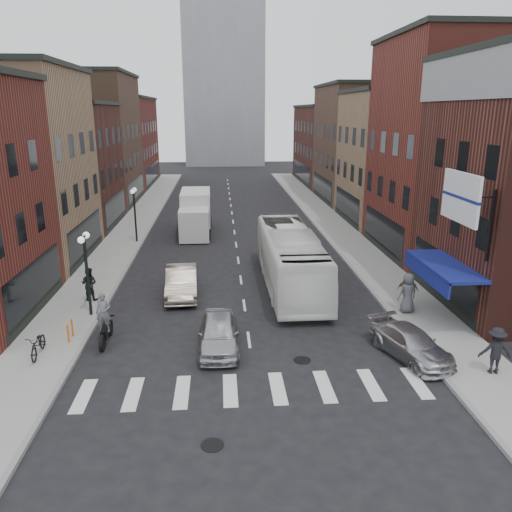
{
  "coord_description": "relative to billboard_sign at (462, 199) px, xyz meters",
  "views": [
    {
      "loc": [
        -1.12,
        -18.68,
        9.53
      ],
      "look_at": [
        0.61,
        5.14,
        2.57
      ],
      "focal_mm": 35.0,
      "sensor_mm": 36.0,
      "label": 1
    }
  ],
  "objects": [
    {
      "name": "ground",
      "position": [
        -8.59,
        -0.5,
        -6.13
      ],
      "size": [
        160.0,
        160.0,
        0.0
      ],
      "primitive_type": "plane",
      "color": "black",
      "rests_on": "ground"
    },
    {
      "name": "sidewalk_left",
      "position": [
        -17.09,
        21.5,
        -6.06
      ],
      "size": [
        3.0,
        74.0,
        0.15
      ],
      "primitive_type": "cube",
      "color": "gray",
      "rests_on": "ground"
    },
    {
      "name": "sidewalk_right",
      "position": [
        -0.09,
        21.5,
        -6.06
      ],
      "size": [
        3.0,
        74.0,
        0.15
      ],
      "primitive_type": "cube",
      "color": "gray",
      "rests_on": "ground"
    },
    {
      "name": "curb_left",
      "position": [
        -15.59,
        21.5,
        -6.13
      ],
      "size": [
        0.2,
        74.0,
        0.16
      ],
      "primitive_type": "cube",
      "color": "gray",
      "rests_on": "ground"
    },
    {
      "name": "curb_right",
      "position": [
        -1.59,
        21.5,
        -6.13
      ],
      "size": [
        0.2,
        74.0,
        0.16
      ],
      "primitive_type": "cube",
      "color": "gray",
      "rests_on": "ground"
    },
    {
      "name": "crosswalk_stripes",
      "position": [
        -8.59,
        -3.5,
        -6.13
      ],
      "size": [
        12.0,
        2.2,
        0.01
      ],
      "primitive_type": "cube",
      "color": "silver",
      "rests_on": "ground"
    },
    {
      "name": "bldg_left_mid_b",
      "position": [
        -23.58,
        23.5,
        -0.98
      ],
      "size": [
        10.3,
        10.2,
        10.3
      ],
      "color": "#3F1C16",
      "rests_on": "ground"
    },
    {
      "name": "bldg_left_far_a",
      "position": [
        -23.58,
        34.5,
        0.52
      ],
      "size": [
        10.3,
        12.2,
        13.3
      ],
      "color": "brown",
      "rests_on": "ground"
    },
    {
      "name": "bldg_left_far_b",
      "position": [
        -23.58,
        48.5,
        -0.48
      ],
      "size": [
        10.3,
        16.2,
        11.3
      ],
      "color": "maroon",
      "rests_on": "ground"
    },
    {
      "name": "bldg_right_mid_a",
      "position": [
        6.41,
        13.5,
        1.02
      ],
      "size": [
        10.3,
        10.2,
        14.3
      ],
      "color": "maroon",
      "rests_on": "ground"
    },
    {
      "name": "bldg_right_mid_b",
      "position": [
        6.41,
        23.5,
        -0.48
      ],
      "size": [
        10.3,
        10.2,
        11.3
      ],
      "color": "#9F7A58",
      "rests_on": "ground"
    },
    {
      "name": "bldg_right_far_a",
      "position": [
        6.41,
        34.5,
        0.02
      ],
      "size": [
        10.3,
        12.2,
        12.3
      ],
      "color": "brown",
      "rests_on": "ground"
    },
    {
      "name": "bldg_right_far_b",
      "position": [
        6.41,
        48.5,
        -0.98
      ],
      "size": [
        10.3,
        16.2,
        10.3
      ],
      "color": "#3F1C16",
      "rests_on": "ground"
    },
    {
      "name": "awning_blue",
      "position": [
        0.34,
        2.0,
        -3.5
      ],
      "size": [
        1.8,
        5.0,
        0.78
      ],
      "color": "navy",
      "rests_on": "ground"
    },
    {
      "name": "billboard_sign",
      "position": [
        0.0,
        0.0,
        0.0
      ],
      "size": [
        1.52,
        3.0,
        3.7
      ],
      "color": "black",
      "rests_on": "ground"
    },
    {
      "name": "distant_tower",
      "position": [
        -8.59,
        77.5,
        18.87
      ],
      "size": [
        14.0,
        14.0,
        50.0
      ],
      "primitive_type": "cube",
      "color": "#9399A0",
      "rests_on": "ground"
    },
    {
      "name": "streetlamp_near",
      "position": [
        -15.99,
        3.5,
        -3.22
      ],
      "size": [
        0.32,
        1.22,
        4.11
      ],
      "color": "black",
      "rests_on": "ground"
    },
    {
      "name": "streetlamp_far",
      "position": [
        -15.99,
        17.5,
        -3.22
      ],
      "size": [
        0.32,
        1.22,
        4.11
      ],
      "color": "black",
      "rests_on": "ground"
    },
    {
      "name": "bike_rack",
      "position": [
        -16.19,
        0.8,
        -5.58
      ],
      "size": [
        0.08,
        0.68,
        0.8
      ],
      "color": "#D8590C",
      "rests_on": "sidewalk_left"
    },
    {
      "name": "box_truck",
      "position": [
        -11.69,
        20.4,
        -4.5
      ],
      "size": [
        2.4,
        7.61,
        3.3
      ],
      "rotation": [
        0.0,
        0.0,
        0.02
      ],
      "color": "silver",
      "rests_on": "ground"
    },
    {
      "name": "motorcycle_rider",
      "position": [
        -14.67,
        0.63,
        -5.07
      ],
      "size": [
        0.64,
        2.24,
        2.28
      ],
      "rotation": [
        0.0,
        0.0,
        0.05
      ],
      "color": "black",
      "rests_on": "ground"
    },
    {
      "name": "transit_bus",
      "position": [
        -5.87,
        7.32,
        -4.51
      ],
      "size": [
        2.79,
        11.68,
        3.25
      ],
      "primitive_type": "imported",
      "rotation": [
        0.0,
        0.0,
        0.0
      ],
      "color": "white",
      "rests_on": "ground"
    },
    {
      "name": "sedan_left_near",
      "position": [
        -9.88,
        -0.21,
        -5.43
      ],
      "size": [
        1.66,
        4.1,
        1.4
      ],
      "primitive_type": "imported",
      "rotation": [
        0.0,
        0.0,
        -0.0
      ],
      "color": "#B6B5BA",
      "rests_on": "ground"
    },
    {
      "name": "sedan_left_far",
      "position": [
        -11.85,
        6.19,
        -5.37
      ],
      "size": [
        1.85,
        4.7,
        1.52
      ],
      "primitive_type": "imported",
      "rotation": [
        0.0,
        0.0,
        0.05
      ],
      "color": "#B1A390",
      "rests_on": "ground"
    },
    {
      "name": "curb_car",
      "position": [
        -2.22,
        -1.56,
        -5.54
      ],
      "size": [
        2.86,
        4.41,
        1.19
      ],
      "primitive_type": "imported",
      "rotation": [
        0.0,
        0.0,
        0.32
      ],
      "color": "#ACABB0",
      "rests_on": "ground"
    },
    {
      "name": "parked_bicycle",
      "position": [
        -17.04,
        -0.58,
        -5.51
      ],
      "size": [
        0.74,
        1.84,
        0.95
      ],
      "primitive_type": "imported",
      "rotation": [
        0.0,
        0.0,
        0.07
      ],
      "color": "black",
      "rests_on": "sidewalk_left"
    },
    {
      "name": "ped_left_solo",
      "position": [
        -16.5,
        5.5,
        -5.12
      ],
      "size": [
        0.93,
        0.65,
        1.73
      ],
      "primitive_type": "imported",
      "rotation": [
        0.0,
        0.0,
        2.93
      ],
      "color": "black",
      "rests_on": "sidewalk_left"
    },
    {
      "name": "ped_right_a",
      "position": [
        0.31,
        -3.22,
        -5.08
      ],
      "size": [
        1.25,
        0.78,
        1.8
      ],
      "primitive_type": "imported",
      "rotation": [
        0.0,
        0.0,
        2.96
      ],
      "color": "black",
      "rests_on": "sidewalk_right"
    },
    {
      "name": "ped_right_b",
      "position": [
        -0.55,
        3.38,
        -5.11
      ],
      "size": [
        1.14,
        0.85,
        1.75
      ],
      "primitive_type": "imported",
      "rotation": [
        0.0,
        0.0,
        2.77
      ],
      "color": "olive",
      "rests_on": "sidewalk_right"
    },
    {
      "name": "ped_right_c",
      "position": [
        -0.8,
        2.71,
        -5.0
      ],
      "size": [
        1.08,
        0.84,
        1.96
      ],
      "primitive_type": "imported",
      "rotation": [
        0.0,
        0.0,
        3.4
      ],
      "color": "#4F5156",
      "rests_on": "sidewalk_right"
    }
  ]
}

